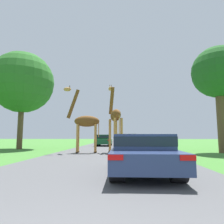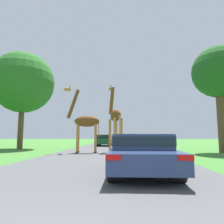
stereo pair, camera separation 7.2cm
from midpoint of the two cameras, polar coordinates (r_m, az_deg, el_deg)
name	(u,v)px [view 2 (the right image)]	position (r m, az deg, el deg)	size (l,w,h in m)	color
road	(117,144)	(30.75, 1.47, -9.10)	(8.03, 120.00, 0.00)	#4C4C4F
giraffe_near_road	(115,118)	(14.52, 0.98, -1.71)	(1.23, 2.60, 5.30)	#B77F3D
giraffe_companion	(85,121)	(14.72, -7.62, -2.68)	(2.70, 0.84, 4.97)	#B77F3D
car_lead_maroon	(141,152)	(6.67, 8.67, -11.28)	(1.99, 3.96, 1.26)	navy
car_queue_right	(104,140)	(24.96, -2.10, -7.96)	(1.88, 4.46, 1.37)	#144C28
car_queue_left	(127,141)	(19.55, 4.30, -8.17)	(1.99, 3.95, 1.41)	gray
tree_far_right	(23,83)	(21.20, -23.96, 7.66)	(5.84, 5.84, 9.25)	brown
tree_mid_field	(219,73)	(17.35, 28.31, 9.74)	(3.91, 3.91, 7.99)	brown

